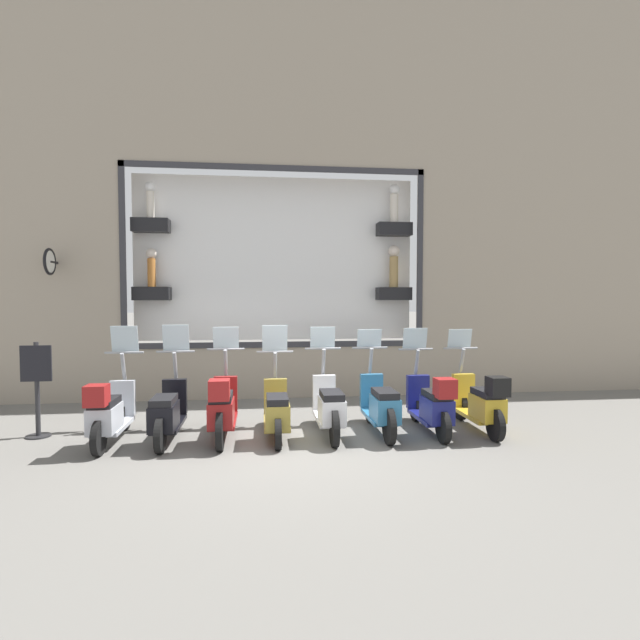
# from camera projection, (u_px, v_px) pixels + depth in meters

# --- Properties ---
(ground_plane) EXTENTS (120.00, 120.00, 0.00)m
(ground_plane) POSITION_uv_depth(u_px,v_px,m) (285.00, 446.00, 7.14)
(ground_plane) COLOR #66635E
(building_facade) EXTENTS (1.18, 36.00, 8.75)m
(building_facade) POSITION_uv_depth(u_px,v_px,m) (276.00, 186.00, 10.50)
(building_facade) COLOR gray
(building_facade) RESTS_ON ground_plane
(scooter_yellow_0) EXTENTS (1.80, 0.61, 1.58)m
(scooter_yellow_0) POSITION_uv_depth(u_px,v_px,m) (481.00, 403.00, 7.86)
(scooter_yellow_0) COLOR black
(scooter_yellow_0) RESTS_ON ground_plane
(scooter_navy_1) EXTENTS (1.79, 0.61, 1.61)m
(scooter_navy_1) POSITION_uv_depth(u_px,v_px,m) (432.00, 405.00, 7.77)
(scooter_navy_1) COLOR black
(scooter_navy_1) RESTS_ON ground_plane
(scooter_teal_2) EXTENTS (1.81, 0.60, 1.59)m
(scooter_teal_2) POSITION_uv_depth(u_px,v_px,m) (380.00, 406.00, 7.74)
(scooter_teal_2) COLOR black
(scooter_teal_2) RESTS_ON ground_plane
(scooter_white_3) EXTENTS (1.81, 0.60, 1.64)m
(scooter_white_3) POSITION_uv_depth(u_px,v_px,m) (329.00, 408.00, 7.65)
(scooter_white_3) COLOR black
(scooter_white_3) RESTS_ON ground_plane
(scooter_olive_4) EXTENTS (1.79, 0.61, 1.67)m
(scooter_olive_4) POSITION_uv_depth(u_px,v_px,m) (277.00, 411.00, 7.55)
(scooter_olive_4) COLOR black
(scooter_olive_4) RESTS_ON ground_plane
(scooter_red_5) EXTENTS (1.81, 0.60, 1.65)m
(scooter_red_5) POSITION_uv_depth(u_px,v_px,m) (222.00, 408.00, 7.40)
(scooter_red_5) COLOR black
(scooter_red_5) RESTS_ON ground_plane
(scooter_black_6) EXTENTS (1.80, 0.61, 1.69)m
(scooter_black_6) POSITION_uv_depth(u_px,v_px,m) (168.00, 413.00, 7.36)
(scooter_black_6) COLOR black
(scooter_black_6) RESTS_ON ground_plane
(scooter_silver_7) EXTENTS (1.80, 0.61, 1.68)m
(scooter_silver_7) POSITION_uv_depth(u_px,v_px,m) (109.00, 413.00, 7.20)
(scooter_silver_7) COLOR black
(scooter_silver_7) RESTS_ON ground_plane
(shop_sign_post) EXTENTS (0.36, 0.45, 1.46)m
(shop_sign_post) POSITION_uv_depth(u_px,v_px,m) (37.00, 387.00, 7.59)
(shop_sign_post) COLOR #232326
(shop_sign_post) RESTS_ON ground_plane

